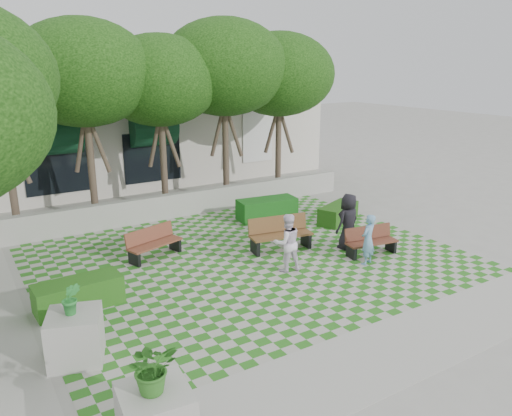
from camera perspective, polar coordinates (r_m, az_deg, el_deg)
ground at (r=14.16m, az=1.51°, el=-7.21°), size 90.00×90.00×0.00m
lawn at (r=14.93m, az=-0.61°, el=-5.89°), size 12.00×12.00×0.00m
sidewalk_south at (r=11.00m, az=15.65°, el=-15.25°), size 16.00×2.00×0.01m
retaining_wall at (r=19.18m, az=-8.74°, el=0.41°), size 15.00×0.36×0.90m
bench_east at (r=15.60m, az=12.96°, el=-3.73°), size 1.70×0.78×0.86m
bench_mid at (r=15.58m, az=2.77°, el=-3.00°), size 2.05×0.97×1.04m
bench_west at (r=15.27m, az=-11.63°, el=-3.98°), size 1.82×1.07×0.91m
hedge_east at (r=18.51m, az=9.37°, el=-0.61°), size 2.01×1.41×0.65m
hedge_midright at (r=18.63m, az=1.26°, el=-0.09°), size 2.29×1.15×0.77m
hedge_west at (r=12.76m, az=-19.61°, el=-9.24°), size 2.05×0.91×0.70m
planter_front at (r=8.09m, az=-11.45°, el=-21.44°), size 1.13×1.13×1.83m
planter_back at (r=10.63m, az=-19.95°, el=-13.43°), size 1.27×1.27×1.66m
person_blue at (r=14.71m, az=12.68°, el=-3.55°), size 0.63×0.52×1.50m
person_dark at (r=15.79m, az=10.48°, el=-1.52°), size 0.95×0.70×1.77m
person_white at (r=13.92m, az=3.56°, el=-3.97°), size 0.92×0.78×1.66m
tree_row at (r=17.59m, az=-14.83°, el=14.27°), size 17.70×13.40×7.41m
building at (r=26.36m, az=-14.00°, el=9.03°), size 18.00×8.92×5.15m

